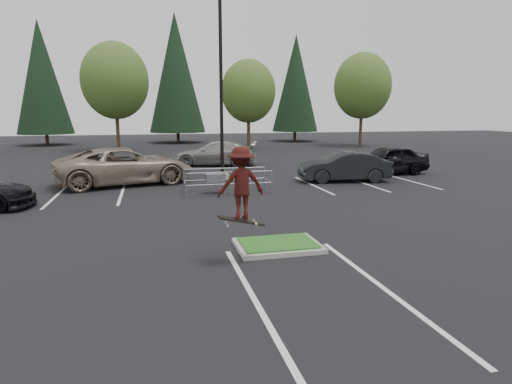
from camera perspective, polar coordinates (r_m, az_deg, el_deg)
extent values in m
plane|color=black|center=(11.46, 2.92, -7.45)|extent=(120.00, 120.00, 0.00)
cube|color=gray|center=(11.44, 2.93, -7.17)|extent=(2.20, 1.60, 0.12)
cube|color=#25561B|center=(11.42, 2.93, -6.81)|extent=(1.95, 1.35, 0.05)
cube|color=silver|center=(19.79, -17.46, -0.18)|extent=(0.12, 5.20, 0.01)
cube|color=silver|center=(20.16, -25.14, -0.52)|extent=(0.12, 5.20, 0.01)
cube|color=silver|center=(21.18, 7.59, 0.91)|extent=(0.12, 5.20, 0.01)
cube|color=silver|center=(22.30, 14.07, 1.17)|extent=(0.12, 5.20, 0.01)
cube|color=silver|center=(23.68, 19.86, 1.39)|extent=(0.12, 5.20, 0.01)
cube|color=silver|center=(8.43, -0.10, -14.31)|extent=(0.12, 6.00, 0.01)
cube|color=silver|center=(9.39, 16.50, -12.07)|extent=(0.12, 6.00, 0.01)
cube|color=gray|center=(22.98, -4.50, 2.10)|extent=(0.60, 0.60, 0.30)
cylinder|color=black|center=(22.77, -4.68, 14.26)|extent=(0.18, 0.18, 10.00)
cylinder|color=#38281C|center=(41.06, -17.94, 7.63)|extent=(0.32, 0.32, 3.50)
ellipsoid|color=#406424|center=(41.11, -18.31, 13.91)|extent=(5.89, 5.89, 6.77)
sphere|color=#406424|center=(40.73, -17.41, 12.96)|extent=(3.68, 3.68, 3.68)
sphere|color=#406424|center=(41.51, -18.93, 13.08)|extent=(4.05, 4.05, 4.05)
cylinder|color=#38281C|center=(41.31, -1.00, 7.84)|extent=(0.32, 0.32, 3.04)
ellipsoid|color=#406424|center=(41.30, -1.02, 13.28)|extent=(5.12, 5.12, 5.89)
sphere|color=#406424|center=(41.12, -0.09, 12.40)|extent=(3.20, 3.20, 3.20)
sphere|color=#406424|center=(41.56, -1.83, 12.60)|extent=(3.52, 3.52, 3.52)
cylinder|color=#38281C|center=(45.93, 13.76, 8.07)|extent=(0.32, 0.32, 3.42)
ellipsoid|color=#406424|center=(45.97, 14.01, 13.56)|extent=(5.76, 5.76, 6.62)
sphere|color=#406424|center=(45.95, 14.82, 12.63)|extent=(3.60, 3.60, 3.60)
sphere|color=#406424|center=(46.07, 13.18, 12.92)|extent=(3.96, 3.96, 3.96)
cylinder|color=#38281C|center=(51.66, -26.08, 6.31)|extent=(0.36, 0.36, 1.20)
cone|color=black|center=(51.70, -26.68, 13.50)|extent=(5.72, 5.72, 11.80)
cylinder|color=#38281C|center=(51.11, -10.34, 7.19)|extent=(0.36, 0.36, 1.20)
cone|color=black|center=(51.20, -10.62, 15.31)|extent=(6.38, 6.38, 13.30)
cylinder|color=#38281C|center=(52.88, 5.18, 7.42)|extent=(0.36, 0.36, 1.20)
cone|color=black|center=(52.89, 5.30, 14.20)|extent=(5.50, 5.50, 11.30)
cylinder|color=gray|center=(18.12, -9.34, 0.91)|extent=(0.06, 0.06, 1.07)
cylinder|color=gray|center=(19.40, -9.57, 1.55)|extent=(0.06, 0.06, 1.07)
cylinder|color=gray|center=(18.32, -3.53, 1.14)|extent=(0.06, 0.06, 1.07)
cylinder|color=gray|center=(19.58, -4.14, 1.75)|extent=(0.06, 0.06, 1.07)
cylinder|color=gray|center=(18.69, 2.10, 1.34)|extent=(0.06, 0.06, 1.07)
cylinder|color=gray|center=(19.94, 1.15, 1.94)|extent=(0.06, 0.06, 1.07)
cylinder|color=gray|center=(18.32, -3.53, 1.06)|extent=(3.72, 0.12, 0.05)
cylinder|color=gray|center=(18.24, -3.55, 2.65)|extent=(3.72, 0.12, 0.05)
cylinder|color=gray|center=(19.59, -4.13, 1.68)|extent=(3.72, 0.12, 0.05)
cylinder|color=gray|center=(19.51, -4.15, 3.17)|extent=(3.72, 0.12, 0.05)
cube|color=gray|center=(18.85, -5.52, 1.80)|extent=(0.80, 0.50, 0.45)
cube|color=black|center=(9.94, -2.00, -3.84)|extent=(1.10, 0.41, 0.30)
cylinder|color=beige|center=(9.79, -3.79, -4.46)|extent=(0.07, 0.04, 0.07)
cylinder|color=beige|center=(10.01, -4.01, -4.13)|extent=(0.07, 0.04, 0.07)
cylinder|color=beige|center=(9.93, 0.03, -4.23)|extent=(0.07, 0.04, 0.07)
cylinder|color=beige|center=(10.14, -0.27, -3.91)|extent=(0.07, 0.04, 0.07)
imported|color=maroon|center=(9.76, -2.03, 1.18)|extent=(1.13, 0.72, 1.67)
imported|color=gray|center=(22.12, -17.22, 3.33)|extent=(7.16, 4.67, 1.83)
imported|color=black|center=(22.55, 11.69, 3.32)|extent=(4.83, 2.31, 1.53)
imported|color=black|center=(25.72, 17.10, 4.09)|extent=(4.96, 2.28, 1.65)
imported|color=#9C9C97|center=(28.88, -5.29, 5.15)|extent=(5.95, 3.74, 1.61)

